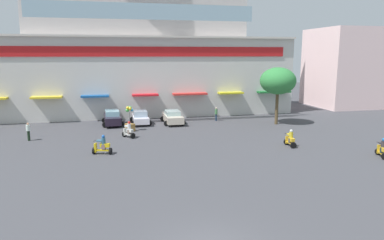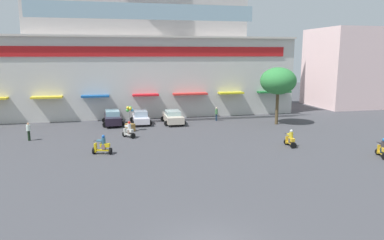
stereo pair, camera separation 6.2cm
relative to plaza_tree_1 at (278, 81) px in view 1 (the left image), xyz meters
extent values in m
plane|color=#424247|center=(-14.02, -10.49, -4.75)|extent=(128.00, 128.00, 0.00)
cube|color=silver|center=(-14.02, 12.04, 0.00)|extent=(38.42, 11.06, 9.50)
cube|color=silver|center=(-14.02, 12.60, 8.77)|extent=(26.38, 9.96, 8.04)
cube|color=red|center=(-14.02, 6.45, 3.17)|extent=(35.34, 0.12, 1.14)
cube|color=beige|center=(-14.02, 6.41, 4.88)|extent=(38.42, 0.70, 0.24)
cube|color=yellow|center=(-24.70, 5.96, -1.83)|extent=(3.29, 1.10, 0.20)
cube|color=#174E91|center=(-19.51, 5.96, -1.83)|extent=(3.09, 1.10, 0.20)
cube|color=red|center=(-13.81, 5.96, -1.83)|extent=(3.04, 1.10, 0.20)
cube|color=red|center=(-8.46, 5.96, -1.83)|extent=(4.13, 1.10, 0.20)
cube|color=gold|center=(-3.32, 5.96, -1.83)|extent=(3.07, 1.10, 0.20)
cube|color=#1C6A2E|center=(2.44, 5.96, -1.83)|extent=(4.24, 1.10, 0.20)
cube|color=#99B7C6|center=(-14.02, 2.05, 7.17)|extent=(23.22, 0.08, 1.61)
cube|color=#F3CECC|center=(16.59, 11.14, 0.90)|extent=(10.11, 9.52, 11.29)
cylinder|color=brown|center=(0.00, 0.00, -3.03)|extent=(0.34, 0.34, 3.43)
ellipsoid|color=#32823E|center=(0.00, 0.00, 0.03)|extent=(3.84, 4.02, 2.93)
cube|color=black|center=(-17.66, 3.46, -4.08)|extent=(1.87, 4.46, 0.79)
cube|color=#90C3D1|center=(-17.66, 3.46, -3.42)|extent=(1.53, 2.26, 0.54)
cylinder|color=black|center=(-18.56, 4.79, -4.45)|extent=(0.61, 0.19, 0.60)
cylinder|color=black|center=(-16.89, 4.86, -4.45)|extent=(0.61, 0.19, 0.60)
cylinder|color=black|center=(-18.44, 2.07, -4.45)|extent=(0.61, 0.19, 0.60)
cylinder|color=black|center=(-16.77, 2.14, -4.45)|extent=(0.61, 0.19, 0.60)
cube|color=white|center=(-14.64, 3.36, -4.16)|extent=(1.67, 4.03, 0.63)
cube|color=#98ACBD|center=(-14.64, 3.36, -3.56)|extent=(1.43, 2.02, 0.58)
cylinder|color=black|center=(-15.47, 4.60, -4.45)|extent=(0.60, 0.17, 0.60)
cylinder|color=black|center=(-13.82, 4.61, -4.45)|extent=(0.60, 0.17, 0.60)
cylinder|color=black|center=(-15.46, 2.11, -4.45)|extent=(0.60, 0.17, 0.60)
cylinder|color=black|center=(-13.81, 2.12, -4.45)|extent=(0.60, 0.17, 0.60)
cube|color=beige|center=(-11.12, 2.86, -4.12)|extent=(1.81, 4.50, 0.72)
cube|color=#A4C0BE|center=(-11.12, 2.86, -3.53)|extent=(1.54, 2.25, 0.45)
cylinder|color=black|center=(-12.01, 4.24, -4.45)|extent=(0.60, 0.17, 0.60)
cylinder|color=black|center=(-10.24, 4.25, -4.45)|extent=(0.60, 0.17, 0.60)
cylinder|color=black|center=(-12.00, 1.46, -4.45)|extent=(0.60, 0.17, 0.60)
cylinder|color=black|center=(-10.22, 1.47, -4.45)|extent=(0.60, 0.17, 0.60)
cylinder|color=black|center=(-3.15, -8.63, -4.49)|extent=(0.52, 0.16, 0.52)
cylinder|color=black|center=(-3.19, -9.87, -4.49)|extent=(0.52, 0.16, 0.52)
cube|color=gold|center=(-3.17, -9.25, -4.43)|extent=(0.32, 1.11, 0.10)
cube|color=gold|center=(-3.18, -9.47, -4.09)|extent=(0.33, 0.71, 0.28)
cube|color=gold|center=(-3.15, -8.75, -4.28)|extent=(0.32, 0.15, 0.65)
cylinder|color=black|center=(-3.15, -8.73, -3.75)|extent=(0.52, 0.06, 0.04)
cube|color=#4D4841|center=(-3.18, -9.37, -4.21)|extent=(0.33, 0.29, 0.36)
cylinder|color=gold|center=(-3.18, -9.37, -3.76)|extent=(0.33, 0.33, 0.53)
sphere|color=silver|center=(-3.18, -9.37, -3.39)|extent=(0.25, 0.25, 0.25)
cube|color=gold|center=(-3.17, -9.10, -3.74)|extent=(0.36, 0.45, 0.10)
cylinder|color=black|center=(2.26, -13.04, -4.49)|extent=(0.54, 0.32, 0.52)
cube|color=gold|center=(2.03, -13.65, -4.43)|extent=(0.67, 1.18, 0.10)
cube|color=gold|center=(1.94, -13.87, -4.06)|extent=(0.54, 0.79, 0.28)
cube|color=gold|center=(2.21, -13.16, -4.26)|extent=(0.35, 0.24, 0.67)
cylinder|color=black|center=(2.22, -13.13, -3.72)|extent=(0.50, 0.22, 0.04)
cube|color=#20333D|center=(1.98, -13.77, -4.18)|extent=(0.40, 0.38, 0.36)
cylinder|color=#332E30|center=(1.98, -13.77, -3.74)|extent=(0.41, 0.41, 0.53)
sphere|color=#2467A6|center=(1.98, -13.77, -3.36)|extent=(0.25, 0.25, 0.25)
cube|color=#332E30|center=(2.08, -13.50, -3.71)|extent=(0.47, 0.53, 0.10)
cylinder|color=black|center=(-16.58, -2.62, -4.49)|extent=(0.50, 0.43, 0.52)
cylinder|color=black|center=(-15.87, -3.54, -4.49)|extent=(0.50, 0.43, 0.52)
cube|color=silver|center=(-16.22, -3.08, -4.43)|extent=(0.85, 0.98, 0.10)
cube|color=silver|center=(-16.10, -3.25, -4.04)|extent=(0.64, 0.70, 0.28)
cube|color=silver|center=(-16.51, -2.71, -4.25)|extent=(0.34, 0.31, 0.69)
cylinder|color=black|center=(-16.53, -2.70, -3.70)|extent=(0.43, 0.35, 0.04)
cube|color=#74645B|center=(-16.15, -3.18, -4.16)|extent=(0.42, 0.42, 0.36)
cylinder|color=silver|center=(-16.15, -3.18, -3.70)|extent=(0.45, 0.45, 0.56)
sphere|color=red|center=(-16.15, -3.18, -3.31)|extent=(0.25, 0.25, 0.25)
cube|color=silver|center=(-16.31, -2.97, -3.67)|extent=(0.54, 0.56, 0.10)
cylinder|color=black|center=(-19.09, -8.06, -4.49)|extent=(0.29, 0.54, 0.52)
cylinder|color=black|center=(-17.84, -8.45, -4.49)|extent=(0.29, 0.54, 0.52)
cube|color=gold|center=(-18.47, -8.26, -4.43)|extent=(1.18, 0.61, 0.10)
cube|color=gold|center=(-18.24, -8.33, -4.03)|extent=(0.79, 0.51, 0.28)
cube|color=gold|center=(-18.97, -8.10, -4.24)|extent=(0.23, 0.35, 0.70)
cylinder|color=black|center=(-18.99, -8.09, -3.69)|extent=(0.19, 0.51, 0.04)
cube|color=#7A5F5E|center=(-18.34, -8.30, -4.15)|extent=(0.36, 0.39, 0.36)
cylinder|color=#346179|center=(-18.34, -8.30, -3.71)|extent=(0.40, 0.40, 0.53)
sphere|color=#2058AD|center=(-18.34, -8.30, -3.33)|extent=(0.25, 0.25, 0.25)
cube|color=#346179|center=(-18.62, -8.21, -3.68)|extent=(0.52, 0.46, 0.10)
cylinder|color=black|center=(-24.99, -2.32, -4.30)|extent=(0.23, 0.23, 0.90)
cylinder|color=silver|center=(-24.99, -2.32, -3.58)|extent=(0.37, 0.37, 0.54)
sphere|color=tan|center=(-24.99, -2.32, -3.21)|extent=(0.20, 0.20, 0.20)
cylinder|color=#1C3047|center=(-5.93, 3.33, -4.35)|extent=(0.19, 0.19, 0.80)
cylinder|color=#467C48|center=(-5.93, 3.33, -3.67)|extent=(0.31, 0.31, 0.57)
sphere|color=tan|center=(-5.93, 3.33, -3.26)|extent=(0.23, 0.23, 0.23)
cube|color=olive|center=(-15.95, -0.15, -4.37)|extent=(1.03, 1.08, 0.75)
cylinder|color=#4C4C4C|center=(-15.95, -0.15, -3.40)|extent=(0.04, 0.04, 1.20)
sphere|color=#41A4E4|center=(-15.72, -0.18, -2.60)|extent=(0.32, 0.32, 0.32)
sphere|color=#56C349|center=(-15.91, -0.04, -2.42)|extent=(0.37, 0.37, 0.37)
sphere|color=#4DC152|center=(-16.15, -0.01, -2.63)|extent=(0.38, 0.38, 0.38)
sphere|color=yellow|center=(-16.13, -0.32, -2.36)|extent=(0.31, 0.31, 0.31)
sphere|color=yellow|center=(-15.90, -0.33, -2.46)|extent=(0.32, 0.32, 0.32)
camera|label=1|loc=(-17.45, -35.80, 2.87)|focal=33.40mm
camera|label=2|loc=(-17.39, -35.81, 2.87)|focal=33.40mm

